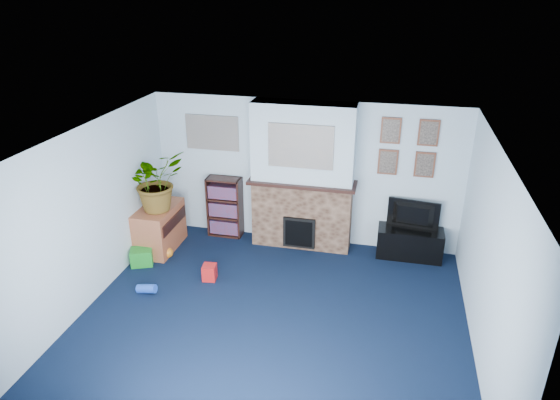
% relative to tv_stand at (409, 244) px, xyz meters
% --- Properties ---
extents(floor, '(5.00, 4.50, 0.01)m').
position_rel_tv_stand_xyz_m(floor, '(-1.75, -2.03, -0.23)').
color(floor, black).
rests_on(floor, ground).
extents(ceiling, '(5.00, 4.50, 0.01)m').
position_rel_tv_stand_xyz_m(ceiling, '(-1.75, -2.03, 2.17)').
color(ceiling, white).
rests_on(ceiling, wall_back).
extents(wall_back, '(5.00, 0.04, 2.40)m').
position_rel_tv_stand_xyz_m(wall_back, '(-1.75, 0.22, 0.97)').
color(wall_back, silver).
rests_on(wall_back, ground).
extents(wall_front, '(5.00, 0.04, 2.40)m').
position_rel_tv_stand_xyz_m(wall_front, '(-1.75, -4.28, 0.97)').
color(wall_front, silver).
rests_on(wall_front, ground).
extents(wall_left, '(0.04, 4.50, 2.40)m').
position_rel_tv_stand_xyz_m(wall_left, '(-4.25, -2.03, 0.97)').
color(wall_left, silver).
rests_on(wall_left, ground).
extents(wall_right, '(0.04, 4.50, 2.40)m').
position_rel_tv_stand_xyz_m(wall_right, '(0.75, -2.03, 0.97)').
color(wall_right, silver).
rests_on(wall_right, ground).
extents(chimney_breast, '(1.72, 0.50, 2.40)m').
position_rel_tv_stand_xyz_m(chimney_breast, '(-1.75, 0.02, 0.96)').
color(chimney_breast, brown).
rests_on(chimney_breast, ground).
extents(collage_main, '(1.00, 0.03, 0.68)m').
position_rel_tv_stand_xyz_m(collage_main, '(-1.75, -0.19, 1.55)').
color(collage_main, gray).
rests_on(collage_main, chimney_breast).
extents(collage_left, '(0.90, 0.03, 0.58)m').
position_rel_tv_stand_xyz_m(collage_left, '(-3.30, 0.21, 1.55)').
color(collage_left, gray).
rests_on(collage_left, wall_back).
extents(portrait_tl, '(0.30, 0.03, 0.40)m').
position_rel_tv_stand_xyz_m(portrait_tl, '(-0.45, 0.20, 1.77)').
color(portrait_tl, brown).
rests_on(portrait_tl, wall_back).
extents(portrait_tr, '(0.30, 0.03, 0.40)m').
position_rel_tv_stand_xyz_m(portrait_tr, '(0.10, 0.20, 1.77)').
color(portrait_tr, brown).
rests_on(portrait_tr, wall_back).
extents(portrait_bl, '(0.30, 0.03, 0.40)m').
position_rel_tv_stand_xyz_m(portrait_bl, '(-0.45, 0.20, 1.27)').
color(portrait_bl, brown).
rests_on(portrait_bl, wall_back).
extents(portrait_br, '(0.30, 0.03, 0.40)m').
position_rel_tv_stand_xyz_m(portrait_br, '(0.10, 0.20, 1.27)').
color(portrait_br, brown).
rests_on(portrait_br, wall_back).
extents(tv_stand, '(1.01, 0.43, 0.48)m').
position_rel_tv_stand_xyz_m(tv_stand, '(0.00, 0.00, 0.00)').
color(tv_stand, black).
rests_on(tv_stand, ground).
extents(television, '(0.81, 0.21, 0.46)m').
position_rel_tv_stand_xyz_m(television, '(0.00, 0.02, 0.49)').
color(television, black).
rests_on(television, tv_stand).
extents(bookshelf, '(0.58, 0.28, 1.05)m').
position_rel_tv_stand_xyz_m(bookshelf, '(-3.10, 0.08, 0.28)').
color(bookshelf, black).
rests_on(bookshelf, ground).
extents(sideboard, '(0.52, 0.94, 0.73)m').
position_rel_tv_stand_xyz_m(sideboard, '(-3.99, -0.62, 0.12)').
color(sideboard, '#A15333').
rests_on(sideboard, ground).
extents(potted_plant, '(1.08, 1.12, 0.96)m').
position_rel_tv_stand_xyz_m(potted_plant, '(-3.94, -0.67, 0.99)').
color(potted_plant, '#26661E').
rests_on(potted_plant, sideboard).
extents(mantel_clock, '(0.10, 0.06, 0.15)m').
position_rel_tv_stand_xyz_m(mantel_clock, '(-1.75, -0.03, 1.00)').
color(mantel_clock, gold).
rests_on(mantel_clock, chimney_breast).
extents(mantel_candle, '(0.06, 0.06, 0.18)m').
position_rel_tv_stand_xyz_m(mantel_candle, '(-1.38, -0.03, 1.01)').
color(mantel_candle, '#B2BFC6').
rests_on(mantel_candle, chimney_breast).
extents(mantel_teddy, '(0.12, 0.12, 0.12)m').
position_rel_tv_stand_xyz_m(mantel_teddy, '(-2.29, -0.03, 0.99)').
color(mantel_teddy, gray).
rests_on(mantel_teddy, chimney_breast).
extents(mantel_can, '(0.06, 0.06, 0.11)m').
position_rel_tv_stand_xyz_m(mantel_can, '(-1.08, -0.03, 0.99)').
color(mantel_can, red).
rests_on(mantel_can, chimney_breast).
extents(green_crate, '(0.40, 0.37, 0.26)m').
position_rel_tv_stand_xyz_m(green_crate, '(-4.05, -1.18, -0.08)').
color(green_crate, '#198C26').
rests_on(green_crate, ground).
extents(toy_ball, '(0.17, 0.17, 0.17)m').
position_rel_tv_stand_xyz_m(toy_ball, '(-3.75, -0.90, -0.14)').
color(toy_ball, orange).
rests_on(toy_ball, ground).
extents(toy_block, '(0.21, 0.21, 0.24)m').
position_rel_tv_stand_xyz_m(toy_block, '(-2.88, -1.35, -0.12)').
color(toy_block, red).
rests_on(toy_block, ground).
extents(toy_tube, '(0.29, 0.13, 0.17)m').
position_rel_tv_stand_xyz_m(toy_tube, '(-3.62, -1.89, -0.15)').
color(toy_tube, blue).
rests_on(toy_tube, ground).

